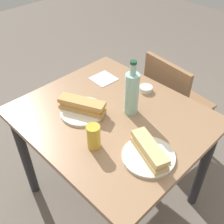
{
  "coord_description": "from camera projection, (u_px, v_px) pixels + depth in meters",
  "views": [
    {
      "loc": [
        0.78,
        -0.77,
        1.71
      ],
      "look_at": [
        0.0,
        0.0,
        0.78
      ],
      "focal_mm": 43.14,
      "sensor_mm": 36.0,
      "label": 1
    }
  ],
  "objects": [
    {
      "name": "ground_plane",
      "position": [
        112.0,
        194.0,
        1.94
      ],
      "size": [
        8.0,
        8.0,
        0.0
      ],
      "primitive_type": "plane",
      "color": "#6B6056"
    },
    {
      "name": "plate_far",
      "position": [
        148.0,
        156.0,
        1.22
      ],
      "size": [
        0.24,
        0.24,
        0.01
      ],
      "primitive_type": "cylinder",
      "color": "silver",
      "rests_on": "dining_table"
    },
    {
      "name": "beer_glass",
      "position": [
        94.0,
        137.0,
        1.24
      ],
      "size": [
        0.06,
        0.06,
        0.13
      ],
      "primitive_type": "cylinder",
      "color": "gold",
      "rests_on": "dining_table"
    },
    {
      "name": "plate_near",
      "position": [
        83.0,
        111.0,
        1.46
      ],
      "size": [
        0.24,
        0.24,
        0.01
      ],
      "primitive_type": "cylinder",
      "color": "silver",
      "rests_on": "dining_table"
    },
    {
      "name": "dining_table",
      "position": [
        112.0,
        132.0,
        1.53
      ],
      "size": [
        0.98,
        0.85,
        0.76
      ],
      "color": "#997251",
      "rests_on": "ground"
    },
    {
      "name": "chair_far",
      "position": [
        171.0,
        103.0,
        1.96
      ],
      "size": [
        0.45,
        0.45,
        0.86
      ],
      "color": "#936B47",
      "rests_on": "ground"
    },
    {
      "name": "water_bottle",
      "position": [
        132.0,
        93.0,
        1.39
      ],
      "size": [
        0.08,
        0.08,
        0.31
      ],
      "color": "#99C6B7",
      "rests_on": "dining_table"
    },
    {
      "name": "olive_bowl",
      "position": [
        146.0,
        89.0,
        1.61
      ],
      "size": [
        0.08,
        0.08,
        0.03
      ],
      "primitive_type": "cylinder",
      "color": "silver",
      "rests_on": "dining_table"
    },
    {
      "name": "knife_far",
      "position": [
        158.0,
        149.0,
        1.24
      ],
      "size": [
        0.17,
        0.07,
        0.01
      ],
      "color": "silver",
      "rests_on": "plate_far"
    },
    {
      "name": "knife_near",
      "position": [
        85.0,
        103.0,
        1.5
      ],
      "size": [
        0.18,
        0.03,
        0.01
      ],
      "color": "silver",
      "rests_on": "plate_near"
    },
    {
      "name": "paper_napkin",
      "position": [
        104.0,
        79.0,
        1.72
      ],
      "size": [
        0.15,
        0.15,
        0.0
      ],
      "primitive_type": "cube",
      "rotation": [
        0.0,
        0.0,
        -0.05
      ],
      "color": "white",
      "rests_on": "dining_table"
    },
    {
      "name": "baguette_sandwich_far",
      "position": [
        149.0,
        150.0,
        1.19
      ],
      "size": [
        0.24,
        0.15,
        0.07
      ],
      "color": "#DBB77A",
      "rests_on": "plate_far"
    },
    {
      "name": "baguette_sandwich_near",
      "position": [
        82.0,
        105.0,
        1.44
      ],
      "size": [
        0.26,
        0.17,
        0.07
      ],
      "color": "tan",
      "rests_on": "plate_near"
    }
  ]
}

